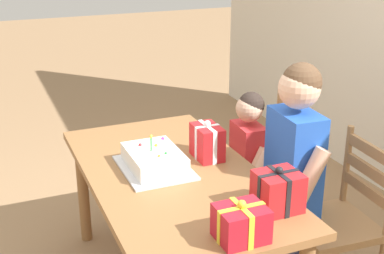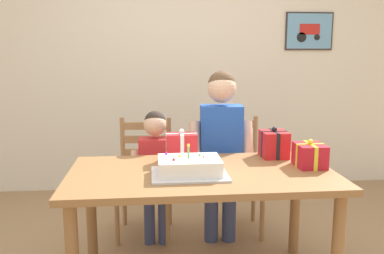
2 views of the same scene
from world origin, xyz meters
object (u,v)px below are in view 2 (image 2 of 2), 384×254
Objects in this scene: chair_left at (145,177)px; gift_box_corner_small at (182,148)px; dining_table at (202,186)px; child_older at (221,140)px; chair_right at (234,174)px; child_younger at (156,165)px; birthday_cake at (189,167)px; gift_box_beside_cake at (310,155)px; gift_box_red_large at (274,144)px.

gift_box_corner_small is at bearing -65.68° from chair_left.
child_older reaches higher than dining_table.
child_older is (-0.15, -0.22, 0.33)m from chair_right.
chair_right is at bearing 0.00° from chair_left.
birthday_cake is at bearing -73.98° from child_younger.
birthday_cake is 0.48× the size of chair_right.
chair_right reaches higher than gift_box_beside_cake.
gift_box_corner_small is at bearing -174.86° from gift_box_red_large.
gift_box_red_large is 0.97× the size of gift_box_corner_small.
gift_box_red_large reaches higher than chair_right.
chair_left is (-0.28, 0.88, -0.32)m from birthday_cake.
chair_left is 0.70m from child_older.
child_older is (-0.32, 0.29, -0.03)m from gift_box_red_large.
birthday_cake is 0.71m from child_younger.
chair_right is (-0.17, 0.51, -0.36)m from gift_box_red_large.
gift_box_beside_cake is at bearing -14.64° from gift_box_corner_small.
chair_left is 0.90× the size of child_younger.
chair_right is (0.72, 0.00, 0.00)m from chair_left.
chair_left is 0.70× the size of child_older.
dining_table is 0.90m from chair_right.
birthday_cake is at bearing -114.36° from child_older.
gift_box_red_large reaches higher than dining_table.
gift_box_corner_small is at bearing -129.92° from chair_right.
gift_box_beside_cake is (0.15, -0.26, -0.02)m from gift_box_red_large.
child_younger reaches higher than dining_table.
birthday_cake is at bearing -148.91° from gift_box_red_large.
dining_table is 0.64m from gift_box_red_large.
birthday_cake is 2.15× the size of gift_box_beside_cake.
chair_right is (0.47, 0.56, -0.36)m from gift_box_corner_small.
child_older is at bearing -20.48° from chair_left.
child_younger is at bearing 115.70° from gift_box_corner_small.
chair_left is at bearing 143.61° from gift_box_beside_cake.
gift_box_red_large is at bearing 5.14° from gift_box_corner_small.
gift_box_beside_cake is at bearing -49.85° from child_older.
gift_box_red_large is 1.04× the size of gift_box_beside_cake.
chair_left reaches higher than dining_table.
gift_box_corner_small is 0.82m from chair_right.
dining_table is 0.18m from birthday_cake.
child_older is (-0.47, 0.55, -0.01)m from gift_box_beside_cake.
gift_box_red_large is 1.09m from chair_left.
gift_box_corner_small reaches higher than gift_box_red_large.
child_younger is (-0.27, 0.59, -0.02)m from dining_table.
gift_box_corner_small is (-0.79, 0.21, 0.02)m from gift_box_beside_cake.
birthday_cake is at bearing -117.11° from chair_right.
chair_right is at bearing 62.89° from birthday_cake.
chair_left and chair_right have the same top height.
chair_left is at bearing 107.53° from birthday_cake.
chair_right is 0.70× the size of child_older.
chair_right is at bearing 108.18° from gift_box_red_large.
chair_left is 1.00× the size of chair_right.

